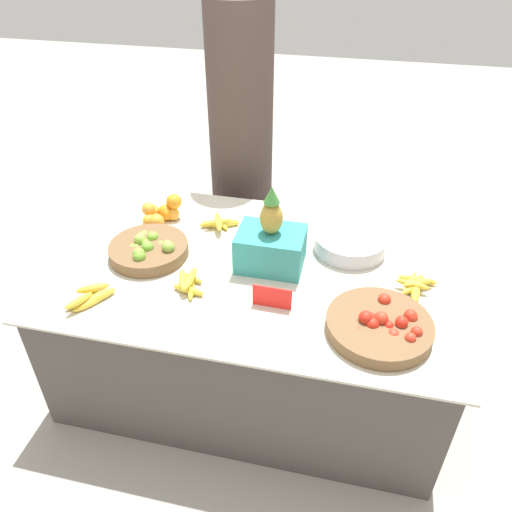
{
  "coord_description": "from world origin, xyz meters",
  "views": [
    {
      "loc": [
        0.38,
        -1.68,
        1.93
      ],
      "look_at": [
        0.0,
        0.0,
        0.68
      ],
      "focal_mm": 35.0,
      "sensor_mm": 36.0,
      "label": 1
    }
  ],
  "objects_px": {
    "lime_bowl": "(148,249)",
    "tomato_basket": "(380,325)",
    "metal_bowl": "(350,243)",
    "price_sign": "(272,297)",
    "vendor_person": "(241,140)",
    "produce_crate": "(271,244)"
  },
  "relations": [
    {
      "from": "price_sign",
      "to": "metal_bowl",
      "type": "bearing_deg",
      "value": 61.13
    },
    {
      "from": "tomato_basket",
      "to": "produce_crate",
      "type": "distance_m",
      "value": 0.57
    },
    {
      "from": "lime_bowl",
      "to": "tomato_basket",
      "type": "bearing_deg",
      "value": -14.54
    },
    {
      "from": "lime_bowl",
      "to": "price_sign",
      "type": "distance_m",
      "value": 0.64
    },
    {
      "from": "lime_bowl",
      "to": "price_sign",
      "type": "height_order",
      "value": "lime_bowl"
    },
    {
      "from": "metal_bowl",
      "to": "vendor_person",
      "type": "distance_m",
      "value": 0.98
    },
    {
      "from": "price_sign",
      "to": "vendor_person",
      "type": "relative_size",
      "value": 0.09
    },
    {
      "from": "metal_bowl",
      "to": "lime_bowl",
      "type": "bearing_deg",
      "value": -164.45
    },
    {
      "from": "lime_bowl",
      "to": "tomato_basket",
      "type": "xyz_separation_m",
      "value": [
        1.01,
        -0.26,
        -0.0
      ]
    },
    {
      "from": "lime_bowl",
      "to": "produce_crate",
      "type": "relative_size",
      "value": 0.91
    },
    {
      "from": "metal_bowl",
      "to": "produce_crate",
      "type": "bearing_deg",
      "value": -149.77
    },
    {
      "from": "tomato_basket",
      "to": "metal_bowl",
      "type": "relative_size",
      "value": 1.2
    },
    {
      "from": "lime_bowl",
      "to": "produce_crate",
      "type": "bearing_deg",
      "value": 5.4
    },
    {
      "from": "lime_bowl",
      "to": "metal_bowl",
      "type": "relative_size",
      "value": 1.08
    },
    {
      "from": "metal_bowl",
      "to": "price_sign",
      "type": "height_order",
      "value": "price_sign"
    },
    {
      "from": "metal_bowl",
      "to": "price_sign",
      "type": "bearing_deg",
      "value": -120.2
    },
    {
      "from": "produce_crate",
      "to": "lime_bowl",
      "type": "bearing_deg",
      "value": -174.6
    },
    {
      "from": "price_sign",
      "to": "vendor_person",
      "type": "xyz_separation_m",
      "value": [
        -0.41,
        1.16,
        0.13
      ]
    },
    {
      "from": "vendor_person",
      "to": "lime_bowl",
      "type": "bearing_deg",
      "value": -101.23
    },
    {
      "from": "tomato_basket",
      "to": "price_sign",
      "type": "distance_m",
      "value": 0.41
    },
    {
      "from": "price_sign",
      "to": "produce_crate",
      "type": "xyz_separation_m",
      "value": [
        -0.06,
        0.27,
        0.06
      ]
    },
    {
      "from": "lime_bowl",
      "to": "vendor_person",
      "type": "distance_m",
      "value": 0.97
    }
  ]
}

